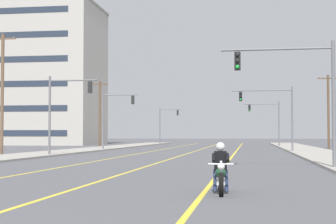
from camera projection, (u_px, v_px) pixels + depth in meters
lane_stripe_center at (192, 152)px, 51.34m from camera, size 0.16×100.00×0.01m
lane_stripe_left at (149, 152)px, 51.96m from camera, size 0.16×100.00×0.01m
lane_stripe_right at (235, 152)px, 50.74m from camera, size 0.16×100.00×0.01m
sidewalk_kerb_right at (321, 154)px, 44.75m from camera, size 4.40×110.00×0.14m
sidewalk_kerb_left at (59, 152)px, 48.10m from camera, size 4.40×110.00×0.14m
motorcycle_with_rider at (221, 173)px, 15.53m from camera, size 0.70×2.19×1.46m
traffic_signal_near_right at (300, 84)px, 26.24m from camera, size 5.46×0.37×6.20m
traffic_signal_near_left at (63, 104)px, 41.93m from camera, size 3.85×0.43×6.20m
traffic_signal_mid_right at (274, 108)px, 51.32m from camera, size 5.76×0.40×6.20m
traffic_signal_mid_left at (113, 112)px, 57.21m from camera, size 3.83×0.48×6.20m
traffic_signal_far_right at (269, 117)px, 74.26m from camera, size 4.78×0.37×6.20m
traffic_signal_far_left at (166, 120)px, 91.26m from camera, size 3.63×0.47×6.20m
utility_pole_left_near at (2, 92)px, 43.44m from camera, size 2.20×0.26×9.78m
utility_pole_right_far at (328, 110)px, 61.97m from camera, size 2.30×0.26×8.50m
utility_pole_left_far at (100, 112)px, 72.50m from camera, size 2.23×0.26×8.78m
apartment_building_far_left_block at (8, 76)px, 89.03m from camera, size 30.18×14.34×22.62m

